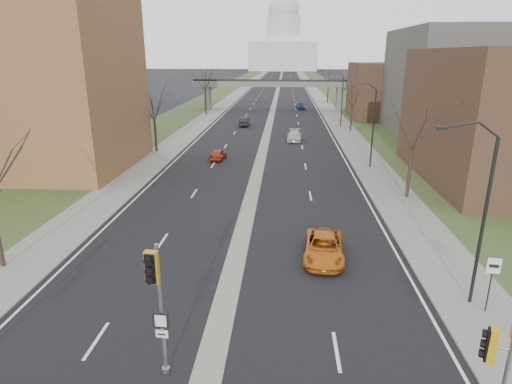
# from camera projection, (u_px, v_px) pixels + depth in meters

# --- Properties ---
(ground) EXTENTS (700.00, 700.00, 0.00)m
(ground) POSITION_uv_depth(u_px,v_px,m) (206.00, 382.00, 15.73)
(ground) COLOR black
(ground) RESTS_ON ground
(road_surface) EXTENTS (20.00, 600.00, 0.01)m
(road_surface) POSITION_uv_depth(u_px,v_px,m) (279.00, 87.00, 158.14)
(road_surface) COLOR black
(road_surface) RESTS_ON ground
(median_strip) EXTENTS (1.20, 600.00, 0.02)m
(median_strip) POSITION_uv_depth(u_px,v_px,m) (279.00, 87.00, 158.14)
(median_strip) COLOR gray
(median_strip) RESTS_ON ground
(sidewalk_right) EXTENTS (4.00, 600.00, 0.12)m
(sidewalk_right) POSITION_uv_depth(u_px,v_px,m) (311.00, 87.00, 157.35)
(sidewalk_right) COLOR gray
(sidewalk_right) RESTS_ON ground
(sidewalk_left) EXTENTS (4.00, 600.00, 0.12)m
(sidewalk_left) POSITION_uv_depth(u_px,v_px,m) (246.00, 86.00, 158.90)
(sidewalk_left) COLOR gray
(sidewalk_left) RESTS_ON ground
(grass_verge_right) EXTENTS (8.00, 600.00, 0.10)m
(grass_verge_right) POSITION_uv_depth(u_px,v_px,m) (327.00, 87.00, 156.96)
(grass_verge_right) COLOR #324620
(grass_verge_right) RESTS_ON ground
(grass_verge_left) EXTENTS (8.00, 600.00, 0.10)m
(grass_verge_left) POSITION_uv_depth(u_px,v_px,m) (230.00, 86.00, 159.29)
(grass_verge_left) COLOR #324620
(grass_verge_left) RESTS_ON ground
(commercial_block_mid) EXTENTS (18.00, 22.00, 15.00)m
(commercial_block_mid) POSITION_uv_depth(u_px,v_px,m) (463.00, 84.00, 60.98)
(commercial_block_mid) COLOR #5D5A55
(commercial_block_mid) RESTS_ON ground
(commercial_block_far) EXTENTS (14.00, 14.00, 10.00)m
(commercial_block_far) POSITION_uv_depth(u_px,v_px,m) (390.00, 91.00, 79.23)
(commercial_block_far) COLOR #503725
(commercial_block_far) RESTS_ON ground
(pedestrian_bridge) EXTENTS (34.00, 3.00, 6.45)m
(pedestrian_bridge) POSITION_uv_depth(u_px,v_px,m) (273.00, 87.00, 90.19)
(pedestrian_bridge) COLOR slate
(pedestrian_bridge) RESTS_ON ground
(capitol) EXTENTS (48.00, 42.00, 55.75)m
(capitol) POSITION_uv_depth(u_px,v_px,m) (283.00, 44.00, 313.83)
(capitol) COLOR silver
(capitol) RESTS_ON ground
(streetlight_near) EXTENTS (2.61, 0.20, 8.70)m
(streetlight_near) POSITION_uv_depth(u_px,v_px,m) (474.00, 164.00, 18.58)
(streetlight_near) COLOR black
(streetlight_near) RESTS_ON sidewalk_right
(streetlight_mid) EXTENTS (2.61, 0.20, 8.70)m
(streetlight_mid) POSITION_uv_depth(u_px,v_px,m) (367.00, 101.00, 43.26)
(streetlight_mid) COLOR black
(streetlight_mid) RESTS_ON sidewalk_right
(streetlight_far) EXTENTS (2.61, 0.20, 8.70)m
(streetlight_far) POSITION_uv_depth(u_px,v_px,m) (338.00, 84.00, 67.95)
(streetlight_far) COLOR black
(streetlight_far) RESTS_ON sidewalk_right
(tree_left_b) EXTENTS (6.75, 6.75, 8.81)m
(tree_left_b) POSITION_uv_depth(u_px,v_px,m) (153.00, 101.00, 50.73)
(tree_left_b) COLOR #382B21
(tree_left_b) RESTS_ON sidewalk_left
(tree_left_c) EXTENTS (7.65, 7.65, 9.99)m
(tree_left_c) POSITION_uv_depth(u_px,v_px,m) (205.00, 78.00, 82.76)
(tree_left_c) COLOR #382B21
(tree_left_c) RESTS_ON sidewalk_left
(tree_right_a) EXTENTS (7.20, 7.20, 9.40)m
(tree_right_a) POSITION_uv_depth(u_px,v_px,m) (415.00, 119.00, 33.74)
(tree_right_a) COLOR #382B21
(tree_right_a) RESTS_ON sidewalk_right
(tree_right_b) EXTENTS (6.30, 6.30, 8.22)m
(tree_right_b) POSITION_uv_depth(u_px,v_px,m) (353.00, 93.00, 65.32)
(tree_right_b) COLOR #382B21
(tree_right_b) RESTS_ON sidewalk_right
(tree_right_c) EXTENTS (7.65, 7.65, 9.99)m
(tree_right_c) POSITION_uv_depth(u_px,v_px,m) (329.00, 74.00, 102.92)
(tree_right_c) COLOR #382B21
(tree_right_c) RESTS_ON sidewalk_right
(signal_pole_median) EXTENTS (0.61, 0.87, 5.31)m
(signal_pole_median) POSITION_uv_depth(u_px,v_px,m) (156.00, 290.00, 14.79)
(signal_pole_median) COLOR gray
(signal_pole_median) RESTS_ON ground
(signal_pole_right) EXTENTS (0.88, 1.19, 5.24)m
(signal_pole_right) POSITION_uv_depth(u_px,v_px,m) (506.00, 344.00, 12.47)
(signal_pole_right) COLOR gray
(signal_pole_right) RESTS_ON ground
(speed_limit_sign) EXTENTS (0.59, 0.12, 2.72)m
(speed_limit_sign) POSITION_uv_depth(u_px,v_px,m) (492.00, 275.00, 19.27)
(speed_limit_sign) COLOR black
(speed_limit_sign) RESTS_ON sidewalk_right
(car_left_near) EXTENTS (1.73, 3.68, 1.22)m
(car_left_near) POSITION_uv_depth(u_px,v_px,m) (218.00, 154.00, 48.74)
(car_left_near) COLOR #A73113
(car_left_near) RESTS_ON ground
(car_left_far) EXTENTS (1.60, 4.32, 1.41)m
(car_left_far) POSITION_uv_depth(u_px,v_px,m) (244.00, 122.00, 71.66)
(car_left_far) COLOR black
(car_left_far) RESTS_ON ground
(car_right_near) EXTENTS (2.69, 5.13, 1.38)m
(car_right_near) POSITION_uv_depth(u_px,v_px,m) (324.00, 247.00, 25.07)
(car_right_near) COLOR #C26114
(car_right_near) RESTS_ON ground
(car_right_mid) EXTENTS (2.06, 4.78, 1.37)m
(car_right_mid) POSITION_uv_depth(u_px,v_px,m) (294.00, 136.00, 59.41)
(car_right_mid) COLOR #B4B6BD
(car_right_mid) RESTS_ON ground
(car_right_far) EXTENTS (2.01, 4.44, 1.48)m
(car_right_far) POSITION_uv_depth(u_px,v_px,m) (300.00, 106.00, 93.59)
(car_right_far) COLOR navy
(car_right_far) RESTS_ON ground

